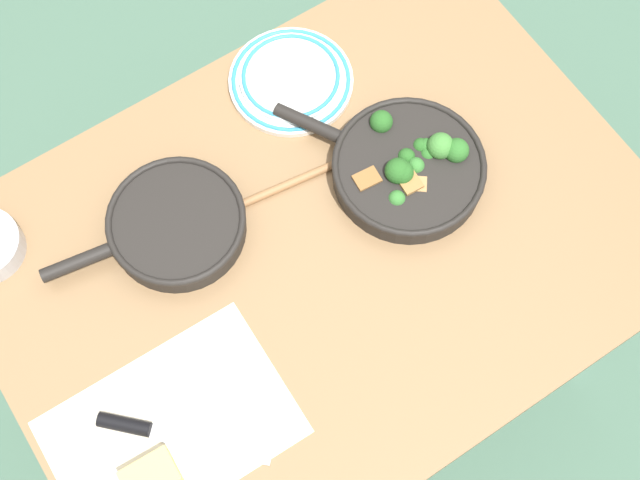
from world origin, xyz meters
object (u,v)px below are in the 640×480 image
at_px(wooden_spoon, 250,200).
at_px(dinner_plate_stack, 291,79).
at_px(cheese_block, 151,477).
at_px(skillet_broccoli, 408,167).
at_px(skillet_eggs, 175,225).
at_px(grater_knife, 159,432).

relative_size(wooden_spoon, dinner_plate_stack, 1.78).
xyz_separation_m(wooden_spoon, dinner_plate_stack, (0.19, 0.17, 0.01)).
relative_size(wooden_spoon, cheese_block, 4.80).
height_order(skillet_broccoli, cheese_block, skillet_broccoli).
xyz_separation_m(skillet_eggs, grater_knife, (-0.20, -0.29, -0.02)).
relative_size(grater_knife, dinner_plate_stack, 0.94).
relative_size(skillet_broccoli, grater_knife, 1.70).
bearing_deg(skillet_eggs, dinner_plate_stack, -147.05).
distance_m(skillet_broccoli, dinner_plate_stack, 0.28).
xyz_separation_m(skillet_eggs, dinner_plate_stack, (0.33, 0.14, -0.01)).
bearing_deg(grater_knife, skillet_eggs, 100.77).
height_order(grater_knife, cheese_block, cheese_block).
bearing_deg(dinner_plate_stack, skillet_broccoli, -75.79).
distance_m(grater_knife, cheese_block, 0.07).
bearing_deg(cheese_block, wooden_spoon, 40.43).
bearing_deg(cheese_block, grater_knife, 51.70).
bearing_deg(dinner_plate_stack, grater_knife, -140.48).
relative_size(skillet_broccoli, skillet_eggs, 1.03).
bearing_deg(grater_knife, dinner_plate_stack, 84.69).
height_order(skillet_broccoli, dinner_plate_stack, skillet_broccoli).
xyz_separation_m(cheese_block, dinner_plate_stack, (0.57, 0.49, -0.01)).
height_order(skillet_broccoli, skillet_eggs, skillet_broccoli).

